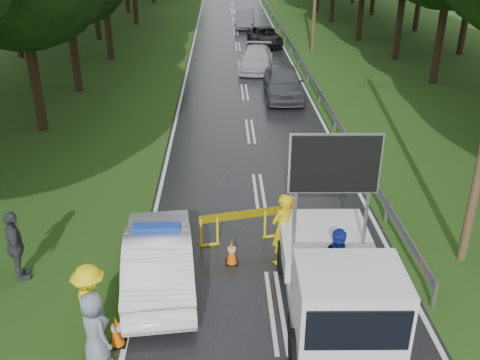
{
  "coord_description": "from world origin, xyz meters",
  "views": [
    {
      "loc": [
        -1.18,
        -9.91,
        8.14
      ],
      "look_at": [
        -0.7,
        4.38,
        1.3
      ],
      "focal_mm": 40.0,
      "sensor_mm": 36.0,
      "label": 1
    }
  ],
  "objects_px": {
    "civilian": "(339,264)",
    "queue_car_fourth": "(245,19)",
    "officer": "(283,229)",
    "police_sedan": "(159,257)",
    "queue_car_second": "(256,59)",
    "queue_car_first": "(283,82)",
    "barrier": "(241,219)",
    "queue_car_third": "(265,37)",
    "work_truck": "(337,281)"
  },
  "relations": [
    {
      "from": "queue_car_third",
      "to": "queue_car_fourth",
      "type": "xyz_separation_m",
      "value": [
        -1.16,
        7.56,
        0.08
      ]
    },
    {
      "from": "barrier",
      "to": "queue_car_first",
      "type": "height_order",
      "value": "queue_car_first"
    },
    {
      "from": "civilian",
      "to": "queue_car_first",
      "type": "xyz_separation_m",
      "value": [
        0.45,
        16.48,
        -0.1
      ]
    },
    {
      "from": "civilian",
      "to": "queue_car_second",
      "type": "distance_m",
      "value": 22.49
    },
    {
      "from": "police_sedan",
      "to": "work_truck",
      "type": "relative_size",
      "value": 0.93
    },
    {
      "from": "work_truck",
      "to": "civilian",
      "type": "distance_m",
      "value": 0.94
    },
    {
      "from": "police_sedan",
      "to": "civilian",
      "type": "distance_m",
      "value": 4.35
    },
    {
      "from": "queue_car_third",
      "to": "queue_car_fourth",
      "type": "distance_m",
      "value": 7.65
    },
    {
      "from": "barrier",
      "to": "officer",
      "type": "xyz_separation_m",
      "value": [
        1.03,
        -1.03,
        0.26
      ]
    },
    {
      "from": "barrier",
      "to": "officer",
      "type": "relative_size",
      "value": 1.16
    },
    {
      "from": "queue_car_second",
      "to": "queue_car_third",
      "type": "height_order",
      "value": "queue_car_second"
    },
    {
      "from": "officer",
      "to": "queue_car_fourth",
      "type": "relative_size",
      "value": 0.45
    },
    {
      "from": "work_truck",
      "to": "barrier",
      "type": "bearing_deg",
      "value": 121.53
    },
    {
      "from": "work_truck",
      "to": "queue_car_second",
      "type": "xyz_separation_m",
      "value": [
        -0.35,
        23.37,
        -0.4
      ]
    },
    {
      "from": "queue_car_second",
      "to": "queue_car_third",
      "type": "xyz_separation_m",
      "value": [
        1.08,
        7.33,
        -0.03
      ]
    },
    {
      "from": "officer",
      "to": "queue_car_third",
      "type": "relative_size",
      "value": 0.43
    },
    {
      "from": "queue_car_first",
      "to": "civilian",
      "type": "bearing_deg",
      "value": -90.44
    },
    {
      "from": "work_truck",
      "to": "queue_car_fourth",
      "type": "relative_size",
      "value": 1.14
    },
    {
      "from": "barrier",
      "to": "queue_car_fourth",
      "type": "height_order",
      "value": "queue_car_fourth"
    },
    {
      "from": "work_truck",
      "to": "queue_car_second",
      "type": "relative_size",
      "value": 1.08
    },
    {
      "from": "civilian",
      "to": "queue_car_fourth",
      "type": "relative_size",
      "value": 0.41
    },
    {
      "from": "officer",
      "to": "queue_car_first",
      "type": "distance_m",
      "value": 15.06
    },
    {
      "from": "civilian",
      "to": "queue_car_third",
      "type": "xyz_separation_m",
      "value": [
        0.49,
        29.8,
        -0.26
      ]
    },
    {
      "from": "barrier",
      "to": "queue_car_second",
      "type": "height_order",
      "value": "queue_car_second"
    },
    {
      "from": "barrier",
      "to": "queue_car_third",
      "type": "xyz_separation_m",
      "value": [
        2.7,
        27.27,
        -0.09
      ]
    },
    {
      "from": "civilian",
      "to": "queue_car_fourth",
      "type": "xyz_separation_m",
      "value": [
        -0.67,
        37.37,
        -0.18
      ]
    },
    {
      "from": "officer",
      "to": "queue_car_fourth",
      "type": "distance_m",
      "value": 35.87
    },
    {
      "from": "civilian",
      "to": "queue_car_second",
      "type": "height_order",
      "value": "civilian"
    },
    {
      "from": "barrier",
      "to": "queue_car_third",
      "type": "height_order",
      "value": "queue_car_third"
    },
    {
      "from": "police_sedan",
      "to": "queue_car_third",
      "type": "xyz_separation_m",
      "value": [
        4.79,
        29.14,
        -0.11
      ]
    },
    {
      "from": "queue_car_first",
      "to": "work_truck",
      "type": "bearing_deg",
      "value": -91.13
    },
    {
      "from": "civilian",
      "to": "queue_car_fourth",
      "type": "height_order",
      "value": "civilian"
    },
    {
      "from": "civilian",
      "to": "queue_car_fourth",
      "type": "distance_m",
      "value": 37.37
    },
    {
      "from": "queue_car_fourth",
      "to": "queue_car_first",
      "type": "bearing_deg",
      "value": -82.77
    },
    {
      "from": "work_truck",
      "to": "queue_car_first",
      "type": "distance_m",
      "value": 17.38
    },
    {
      "from": "police_sedan",
      "to": "queue_car_fourth",
      "type": "height_order",
      "value": "police_sedan"
    },
    {
      "from": "barrier",
      "to": "police_sedan",
      "type": "bearing_deg",
      "value": -150.99
    },
    {
      "from": "queue_car_first",
      "to": "queue_car_third",
      "type": "distance_m",
      "value": 13.33
    },
    {
      "from": "police_sedan",
      "to": "civilian",
      "type": "height_order",
      "value": "civilian"
    },
    {
      "from": "police_sedan",
      "to": "queue_car_second",
      "type": "xyz_separation_m",
      "value": [
        3.72,
        21.81,
        -0.08
      ]
    },
    {
      "from": "work_truck",
      "to": "queue_car_third",
      "type": "distance_m",
      "value": 30.71
    },
    {
      "from": "civilian",
      "to": "queue_car_first",
      "type": "bearing_deg",
      "value": 86.13
    },
    {
      "from": "queue_car_fourth",
      "to": "civilian",
      "type": "bearing_deg",
      "value": -84.8
    },
    {
      "from": "police_sedan",
      "to": "queue_car_fourth",
      "type": "distance_m",
      "value": 36.88
    },
    {
      "from": "work_truck",
      "to": "queue_car_third",
      "type": "height_order",
      "value": "work_truck"
    },
    {
      "from": "police_sedan",
      "to": "queue_car_first",
      "type": "bearing_deg",
      "value": -112.63
    },
    {
      "from": "police_sedan",
      "to": "queue_car_second",
      "type": "height_order",
      "value": "police_sedan"
    },
    {
      "from": "barrier",
      "to": "queue_car_third",
      "type": "bearing_deg",
      "value": 71.56
    },
    {
      "from": "police_sedan",
      "to": "civilian",
      "type": "bearing_deg",
      "value": 165.29
    },
    {
      "from": "barrier",
      "to": "queue_car_third",
      "type": "distance_m",
      "value": 27.41
    }
  ]
}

